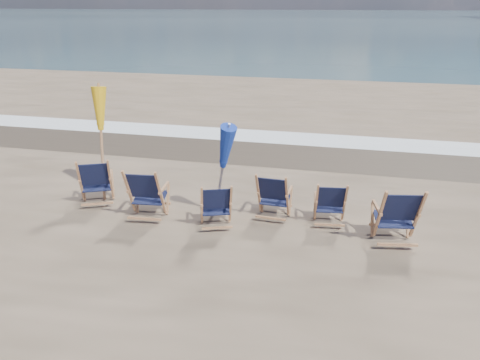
{
  "coord_description": "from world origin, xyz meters",
  "views": [
    {
      "loc": [
        1.76,
        -5.33,
        3.85
      ],
      "look_at": [
        0.0,
        2.2,
        0.9
      ],
      "focal_mm": 35.0,
      "sensor_mm": 36.0,
      "label": 1
    }
  ],
  "objects": [
    {
      "name": "ocean",
      "position": [
        0.0,
        128.0,
        0.0
      ],
      "size": [
        400.0,
        400.0,
        0.0
      ],
      "primitive_type": "plane",
      "color": "#39565E",
      "rests_on": "ground"
    },
    {
      "name": "wet_sand_strip",
      "position": [
        0.0,
        6.8,
        0.0
      ],
      "size": [
        200.0,
        2.6,
        0.0
      ],
      "primitive_type": "cube",
      "color": "#42362A",
      "rests_on": "ground"
    },
    {
      "name": "beach_chair_5",
      "position": [
        3.02,
        2.07,
        0.55
      ],
      "size": [
        0.83,
        0.91,
        1.1
      ],
      "primitive_type": null,
      "rotation": [
        0.0,
        0.0,
        3.32
      ],
      "color": "#111634",
      "rests_on": "ground"
    },
    {
      "name": "beach_chair_3",
      "position": [
        0.81,
        2.54,
        0.48
      ],
      "size": [
        0.66,
        0.73,
        0.97
      ],
      "primitive_type": null,
      "rotation": [
        0.0,
        0.0,
        3.09
      ],
      "color": "#111634",
      "rests_on": "ground"
    },
    {
      "name": "umbrella_blue",
      "position": [
        -0.42,
        2.48,
        1.43
      ],
      "size": [
        0.3,
        0.3,
        1.95
      ],
      "color": "#A5A5AD",
      "rests_on": "ground"
    },
    {
      "name": "umbrella_yellow",
      "position": [
        -3.02,
        2.85,
        1.76
      ],
      "size": [
        0.3,
        0.3,
        2.29
      ],
      "color": "#AC754D",
      "rests_on": "ground"
    },
    {
      "name": "beach_chair_1",
      "position": [
        -1.45,
        2.02,
        0.54
      ],
      "size": [
        0.76,
        0.83,
        1.07
      ],
      "primitive_type": null,
      "rotation": [
        0.0,
        0.0,
        3.24
      ],
      "color": "#111634",
      "rests_on": "ground"
    },
    {
      "name": "beach_chair_2",
      "position": [
        -0.13,
        2.03,
        0.46
      ],
      "size": [
        0.77,
        0.81,
        0.91
      ],
      "primitive_type": null,
      "rotation": [
        0.0,
        0.0,
        3.48
      ],
      "color": "#111634",
      "rests_on": "ground"
    },
    {
      "name": "beach_chair_0",
      "position": [
        -2.72,
        2.53,
        0.52
      ],
      "size": [
        0.91,
        0.95,
        1.03
      ],
      "primitive_type": null,
      "rotation": [
        0.0,
        0.0,
        3.58
      ],
      "color": "#111634",
      "rests_on": "ground"
    },
    {
      "name": "surf_foam",
      "position": [
        0.0,
        8.3,
        0.0
      ],
      "size": [
        200.0,
        1.4,
        0.01
      ],
      "primitive_type": "cube",
      "color": "silver",
      "rests_on": "ground"
    },
    {
      "name": "beach_chair_4",
      "position": [
        1.84,
        2.56,
        0.45
      ],
      "size": [
        0.65,
        0.71,
        0.9
      ],
      "primitive_type": null,
      "rotation": [
        0.0,
        0.0,
        3.26
      ],
      "color": "#111634",
      "rests_on": "ground"
    }
  ]
}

